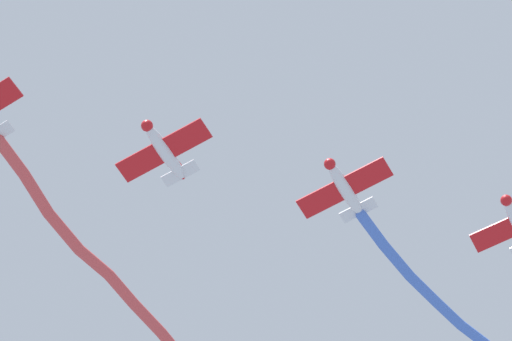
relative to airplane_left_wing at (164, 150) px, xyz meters
name	(u,v)px	position (x,y,z in m)	size (l,w,h in m)	color
smoke_trail_lead	(124,292)	(2.50, 10.36, -0.63)	(24.91, 12.02, 1.45)	#DB4C4C
airplane_left_wing	(164,150)	(0.00, 0.00, 0.00)	(4.93, 6.28, 1.61)	white
airplane_right_wing	(344,188)	(11.40, -3.35, 0.25)	(4.93, 6.28, 1.61)	white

